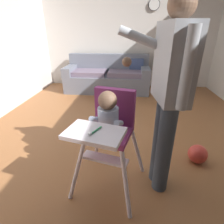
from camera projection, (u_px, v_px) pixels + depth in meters
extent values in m
cube|color=#925B34|center=(122.00, 143.00, 2.51)|extent=(5.89, 7.18, 0.10)
cube|color=silver|center=(128.00, 31.00, 4.47)|extent=(5.09, 0.06, 2.75)
cube|color=slate|center=(107.00, 83.00, 4.47)|extent=(2.01, 0.84, 0.40)
cube|color=slate|center=(109.00, 63.00, 4.59)|extent=(2.01, 0.22, 0.46)
cube|color=slate|center=(71.00, 70.00, 4.43)|extent=(0.20, 0.84, 0.20)
cube|color=slate|center=(145.00, 71.00, 4.27)|extent=(0.20, 0.84, 0.20)
cube|color=slate|center=(90.00, 73.00, 4.36)|extent=(0.79, 0.60, 0.11)
cube|color=slate|center=(125.00, 73.00, 4.28)|extent=(0.79, 0.60, 0.11)
cube|color=#3D4C75|center=(136.00, 66.00, 4.43)|extent=(0.34, 0.11, 0.34)
cylinder|color=white|center=(77.00, 171.00, 1.54)|extent=(0.19, 0.14, 0.57)
cylinder|color=white|center=(126.00, 184.00, 1.41)|extent=(0.14, 0.19, 0.57)
cylinder|color=white|center=(97.00, 144.00, 1.92)|extent=(0.14, 0.19, 0.57)
cylinder|color=white|center=(137.00, 152.00, 1.79)|extent=(0.19, 0.14, 0.57)
cube|color=#8E3273|center=(109.00, 133.00, 1.54)|extent=(0.44, 0.44, 0.05)
cube|color=#8E3273|center=(115.00, 106.00, 1.59)|extent=(0.37, 0.15, 0.33)
cube|color=white|center=(94.00, 133.00, 1.22)|extent=(0.45, 0.35, 0.03)
cube|color=white|center=(105.00, 159.00, 1.53)|extent=(0.41, 0.19, 0.02)
cylinder|color=silver|center=(108.00, 120.00, 1.47)|extent=(0.21, 0.21, 0.22)
sphere|color=brown|center=(108.00, 100.00, 1.39)|extent=(0.15, 0.15, 0.15)
cylinder|color=silver|center=(95.00, 119.00, 1.46)|extent=(0.08, 0.15, 0.10)
cylinder|color=silver|center=(119.00, 123.00, 1.40)|extent=(0.08, 0.15, 0.10)
cylinder|color=#38A366|center=(96.00, 131.00, 1.21)|extent=(0.07, 0.12, 0.01)
cube|color=white|center=(90.00, 134.00, 1.16)|extent=(0.02, 0.03, 0.02)
cylinder|color=#384452|center=(160.00, 142.00, 1.67)|extent=(0.14, 0.14, 0.88)
cylinder|color=#384452|center=(164.00, 150.00, 1.56)|extent=(0.14, 0.14, 0.88)
cube|color=#9A9FA6|center=(174.00, 64.00, 1.31)|extent=(0.25, 0.42, 0.58)
sphere|color=brown|center=(182.00, 4.00, 1.16)|extent=(0.19, 0.19, 0.19)
cylinder|color=#9A9FA6|center=(147.00, 41.00, 1.41)|extent=(0.48, 0.13, 0.23)
sphere|color=brown|center=(127.00, 62.00, 1.47)|extent=(0.08, 0.08, 0.08)
cylinder|color=#9A9FA6|center=(187.00, 70.00, 1.10)|extent=(0.07, 0.07, 0.52)
sphere|color=#D13D33|center=(198.00, 154.00, 2.03)|extent=(0.21, 0.21, 0.21)
cylinder|color=white|center=(154.00, 4.00, 4.14)|extent=(0.24, 0.03, 0.24)
cylinder|color=black|center=(154.00, 5.00, 4.15)|extent=(0.27, 0.02, 0.27)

